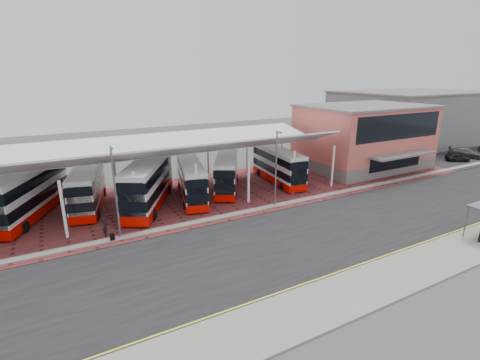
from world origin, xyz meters
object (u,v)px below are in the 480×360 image
at_px(bus_2, 148,184).
at_px(pedestrian, 105,227).
at_px(bus_1, 88,188).
at_px(terminal, 364,136).
at_px(bus_0, 28,193).
at_px(carpark_car_a, 458,157).
at_px(bus_5, 278,166).
at_px(bus_3, 191,181).
at_px(carpark_car_b, 466,153).
at_px(bus_4, 227,173).

height_order(bus_2, pedestrian, bus_2).
bearing_deg(bus_1, pedestrian, -74.07).
distance_m(terminal, bus_0, 43.92).
xyz_separation_m(terminal, carpark_car_a, (15.92, -5.27, -3.97)).
height_order(terminal, carpark_car_a, terminal).
bearing_deg(bus_5, bus_3, -169.95).
distance_m(bus_2, carpark_car_b, 52.97).
bearing_deg(bus_1, bus_5, 7.71).
distance_m(bus_3, pedestrian, 11.43).
xyz_separation_m(bus_1, carpark_car_a, (54.38, -6.71, -1.50)).
distance_m(bus_0, bus_3, 16.06).
bearing_deg(bus_4, bus_2, -144.86).
distance_m(terminal, bus_4, 23.21).
relative_size(bus_2, carpark_car_a, 3.30).
bearing_deg(bus_0, bus_1, 25.28).
bearing_deg(pedestrian, bus_3, -43.12).
xyz_separation_m(bus_4, carpark_car_a, (38.99, -5.06, -1.46)).
relative_size(bus_4, carpark_car_b, 1.90).
bearing_deg(bus_2, bus_4, 34.40).
bearing_deg(bus_0, pedestrian, -29.42).
bearing_deg(bus_0, bus_2, 11.41).
xyz_separation_m(bus_0, bus_3, (15.82, -2.70, -0.36)).
relative_size(bus_4, pedestrian, 5.74).
bearing_deg(bus_3, bus_1, 179.35).
bearing_deg(carpark_car_a, bus_2, 117.15).
xyz_separation_m(carpark_car_a, carpark_car_b, (4.15, 1.05, 0.16)).
height_order(bus_2, bus_3, bus_2).
bearing_deg(bus_2, pedestrian, -105.62).
bearing_deg(bus_5, bus_0, -177.32).
height_order(terminal, bus_5, terminal).
relative_size(bus_0, bus_4, 1.18).
distance_m(bus_1, bus_3, 10.80).
bearing_deg(carpark_car_a, bus_4, 114.48).
relative_size(bus_1, carpark_car_b, 2.02).
xyz_separation_m(bus_3, pedestrian, (-10.01, -5.39, -1.17)).
distance_m(bus_1, bus_5, 22.73).
relative_size(terminal, carpark_car_a, 5.15).
bearing_deg(carpark_car_b, pedestrian, 158.08).
bearing_deg(terminal, bus_2, -177.82).
xyz_separation_m(pedestrian, carpark_car_b, (58.10, 2.47, -0.09)).
bearing_deg(pedestrian, bus_5, -56.06).
xyz_separation_m(bus_2, pedestrian, (-5.24, -5.44, -1.56)).
bearing_deg(bus_0, bus_5, 20.80).
height_order(bus_3, bus_5, bus_5).
xyz_separation_m(bus_4, carpark_car_b, (43.14, -4.01, -1.30)).
bearing_deg(bus_2, bus_3, 27.68).
xyz_separation_m(bus_0, bus_5, (28.01, -1.99, -0.27)).
relative_size(bus_1, bus_5, 1.00).
distance_m(bus_4, pedestrian, 16.35).
xyz_separation_m(bus_2, carpark_car_b, (52.86, -2.97, -1.65)).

